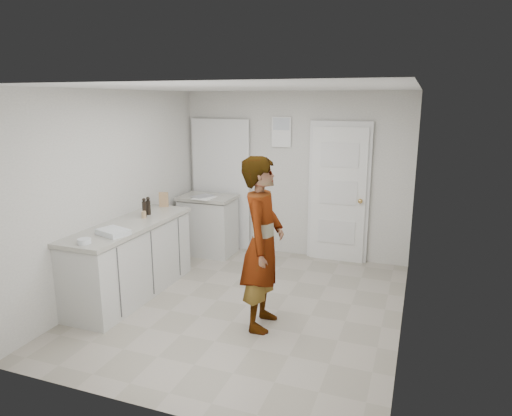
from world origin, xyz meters
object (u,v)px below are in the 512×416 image
at_px(egg_bowl, 84,241).
at_px(oil_cruet_b, 144,208).
at_px(person, 263,244).
at_px(cake_mix_box, 164,200).
at_px(baking_dish, 113,232).
at_px(spice_jar, 144,215).
at_px(oil_cruet_a, 148,206).

bearing_deg(egg_bowl, oil_cruet_b, 92.69).
distance_m(person, oil_cruet_b, 1.87).
height_order(person, cake_mix_box, person).
height_order(cake_mix_box, egg_bowl, cake_mix_box).
xyz_separation_m(cake_mix_box, baking_dish, (0.18, -1.36, -0.07)).
relative_size(cake_mix_box, oil_cruet_b, 0.84).
bearing_deg(egg_bowl, cake_mix_box, 93.51).
bearing_deg(spice_jar, egg_bowl, -89.35).
distance_m(cake_mix_box, spice_jar, 0.64).
distance_m(cake_mix_box, oil_cruet_a, 0.46).
xyz_separation_m(cake_mix_box, egg_bowl, (0.11, -1.74, -0.07)).
bearing_deg(oil_cruet_b, oil_cruet_a, 90.43).
xyz_separation_m(spice_jar, egg_bowl, (0.01, -1.11, -0.02)).
relative_size(oil_cruet_b, egg_bowl, 1.73).
height_order(person, spice_jar, person).
height_order(person, oil_cruet_b, person).
relative_size(person, baking_dish, 4.59).
xyz_separation_m(oil_cruet_b, egg_bowl, (0.06, -1.19, -0.09)).
distance_m(cake_mix_box, oil_cruet_b, 0.55).
bearing_deg(baking_dish, oil_cruet_a, 98.37).
bearing_deg(cake_mix_box, oil_cruet_a, -106.54).
relative_size(cake_mix_box, spice_jar, 2.28).
relative_size(person, oil_cruet_b, 7.65).
bearing_deg(spice_jar, baking_dish, -83.04).
height_order(oil_cruet_a, baking_dish, oil_cruet_a).
distance_m(baking_dish, egg_bowl, 0.38).
bearing_deg(egg_bowl, baking_dish, 78.43).
distance_m(oil_cruet_a, baking_dish, 0.92).
height_order(spice_jar, baking_dish, spice_jar).
relative_size(cake_mix_box, baking_dish, 0.50).
bearing_deg(spice_jar, oil_cruet_b, 118.18).
bearing_deg(baking_dish, person, 9.52).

